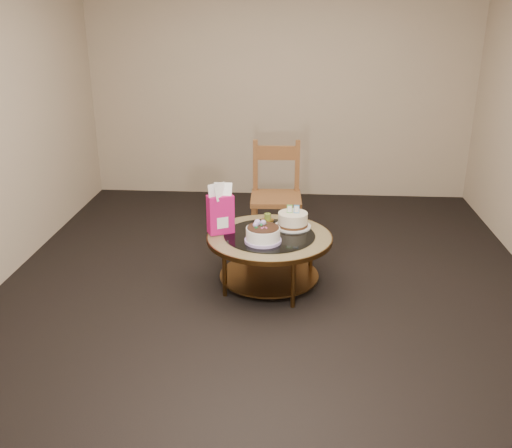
# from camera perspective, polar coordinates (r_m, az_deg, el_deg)

# --- Properties ---
(ground) EXTENTS (5.00, 5.00, 0.00)m
(ground) POSITION_cam_1_polar(r_m,az_deg,el_deg) (4.80, 1.31, -6.16)
(ground) COLOR black
(ground) RESTS_ON ground
(room_walls) EXTENTS (4.52, 5.02, 2.61)m
(room_walls) POSITION_cam_1_polar(r_m,az_deg,el_deg) (4.32, 1.48, 12.36)
(room_walls) COLOR tan
(room_walls) RESTS_ON ground
(coffee_table) EXTENTS (1.02, 1.02, 0.46)m
(coffee_table) POSITION_cam_1_polar(r_m,az_deg,el_deg) (4.64, 1.35, -2.01)
(coffee_table) COLOR #583919
(coffee_table) RESTS_ON ground
(decorated_cake) EXTENTS (0.29, 0.29, 0.17)m
(decorated_cake) POSITION_cam_1_polar(r_m,az_deg,el_deg) (4.45, 0.69, -1.12)
(decorated_cake) COLOR #B398D8
(decorated_cake) RESTS_ON coffee_table
(cream_cake) EXTENTS (0.31, 0.31, 0.19)m
(cream_cake) POSITION_cam_1_polar(r_m,az_deg,el_deg) (4.76, 3.70, 0.39)
(cream_cake) COLOR silver
(cream_cake) RESTS_ON coffee_table
(gift_bag) EXTENTS (0.23, 0.20, 0.41)m
(gift_bag) POSITION_cam_1_polar(r_m,az_deg,el_deg) (4.59, -3.58, 1.51)
(gift_bag) COLOR #C51267
(gift_bag) RESTS_ON coffee_table
(pillar_candle) EXTENTS (0.11, 0.11, 0.08)m
(pillar_candle) POSITION_cam_1_polar(r_m,az_deg,el_deg) (4.88, 1.16, 0.53)
(pillar_candle) COLOR tan
(pillar_candle) RESTS_ON coffee_table
(dining_chair) EXTENTS (0.48, 0.48, 1.01)m
(dining_chair) POSITION_cam_1_polar(r_m,az_deg,el_deg) (5.38, 2.01, 2.84)
(dining_chair) COLOR brown
(dining_chair) RESTS_ON ground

